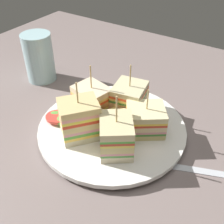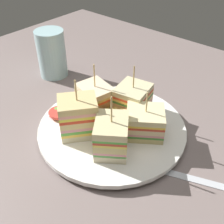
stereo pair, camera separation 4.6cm
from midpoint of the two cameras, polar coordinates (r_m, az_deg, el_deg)
ground_plane at (r=49.37cm, az=2.67°, el=-5.03°), size 107.12×90.19×1.80cm
plate at (r=48.18cm, az=2.73°, el=-3.47°), size 25.70×25.70×1.47cm
sandwich_wedge_0 at (r=50.00cm, az=-0.85°, el=2.82°), size 7.11×6.21×9.37cm
sandwich_wedge_1 at (r=44.48cm, az=-4.06°, el=-1.10°), size 7.71×7.89×10.26cm
sandwich_wedge_2 at (r=41.69cm, az=3.06°, el=-5.11°), size 7.56×7.85×10.09cm
sandwich_wedge_3 at (r=45.55cm, az=9.70°, el=-2.25°), size 8.18×8.03×8.16cm
sandwich_wedge_4 at (r=50.00cm, az=6.70°, el=2.63°), size 6.46×7.04×9.32cm
chip_pile at (r=47.32cm, az=3.80°, el=-1.28°), size 6.94×7.00×2.97cm
salad_garnish at (r=50.09cm, az=-7.51°, el=-0.28°), size 6.26×5.13×1.36cm
drinking_glass at (r=64.01cm, az=-10.36°, el=11.24°), size 6.39×6.39×10.65cm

